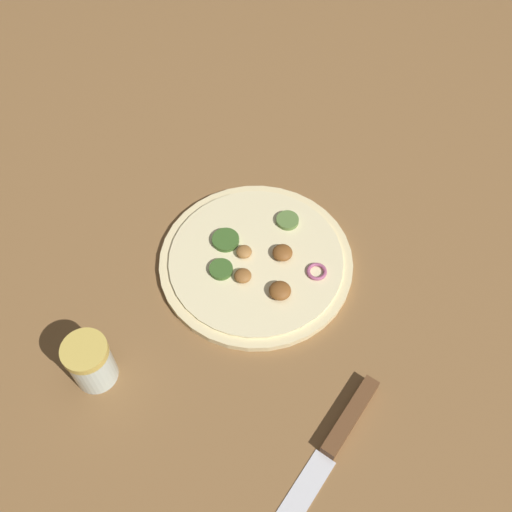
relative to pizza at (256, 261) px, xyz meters
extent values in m
plane|color=brown|center=(0.00, 0.00, -0.01)|extent=(3.00, 3.00, 0.00)
cylinder|color=beige|center=(0.00, 0.00, 0.00)|extent=(0.29, 0.29, 0.01)
cylinder|color=beige|center=(0.00, 0.00, 0.01)|extent=(0.26, 0.26, 0.00)
cylinder|color=#385B23|center=(0.06, -0.01, 0.01)|extent=(0.04, 0.04, 0.01)
ellipsoid|color=brown|center=(0.03, 0.02, 0.01)|extent=(0.03, 0.03, 0.01)
ellipsoid|color=brown|center=(-0.04, 0.01, 0.01)|extent=(0.03, 0.03, 0.02)
ellipsoid|color=brown|center=(0.00, 0.07, 0.01)|extent=(0.03, 0.03, 0.02)
ellipsoid|color=#996633|center=(0.01, -0.02, 0.01)|extent=(0.02, 0.02, 0.01)
torus|color=#A34C70|center=(-0.07, 0.07, 0.01)|extent=(0.03, 0.03, 0.01)
cylinder|color=#567538|center=(-0.08, -0.04, 0.01)|extent=(0.04, 0.04, 0.01)
cylinder|color=#385B23|center=(0.03, -0.05, 0.01)|extent=(0.04, 0.04, 0.01)
cube|color=brown|center=(0.01, 0.27, 0.00)|extent=(0.11, 0.07, 0.02)
cylinder|color=silver|center=(0.27, 0.05, 0.03)|extent=(0.06, 0.06, 0.07)
cylinder|color=gold|center=(0.27, 0.05, 0.07)|extent=(0.06, 0.06, 0.01)
camera|label=1|loc=(0.24, 0.43, 0.75)|focal=42.00mm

